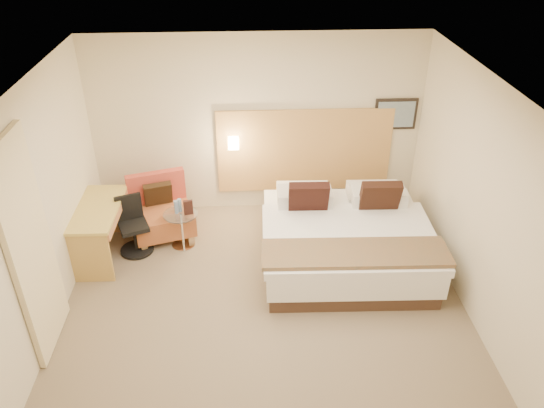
{
  "coord_description": "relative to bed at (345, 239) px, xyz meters",
  "views": [
    {
      "loc": [
        -0.17,
        -4.7,
        4.36
      ],
      "look_at": [
        0.12,
        0.79,
        1.05
      ],
      "focal_mm": 35.0,
      "sensor_mm": 36.0,
      "label": 1
    }
  ],
  "objects": [
    {
      "name": "floor",
      "position": [
        -1.1,
        -1.01,
        -0.36
      ],
      "size": [
        4.8,
        5.0,
        0.02
      ],
      "primitive_type": "cube",
      "color": "#776650",
      "rests_on": "ground"
    },
    {
      "name": "ceiling",
      "position": [
        -1.1,
        -1.01,
        2.36
      ],
      "size": [
        4.8,
        5.0,
        0.02
      ],
      "primitive_type": "cube",
      "color": "white",
      "rests_on": "floor"
    },
    {
      "name": "wall_back",
      "position": [
        -1.1,
        1.5,
        1.0
      ],
      "size": [
        4.8,
        0.02,
        2.7
      ],
      "primitive_type": "cube",
      "color": "beige",
      "rests_on": "floor"
    },
    {
      "name": "wall_left",
      "position": [
        -3.51,
        -1.01,
        1.0
      ],
      "size": [
        0.02,
        5.0,
        2.7
      ],
      "primitive_type": "cube",
      "color": "beige",
      "rests_on": "floor"
    },
    {
      "name": "wall_right",
      "position": [
        1.31,
        -1.01,
        1.0
      ],
      "size": [
        0.02,
        5.0,
        2.7
      ],
      "primitive_type": "cube",
      "color": "beige",
      "rests_on": "floor"
    },
    {
      "name": "headboard_panel",
      "position": [
        -0.4,
        1.46,
        0.6
      ],
      "size": [
        2.6,
        0.04,
        1.3
      ],
      "primitive_type": "cube",
      "color": "#BC8949",
      "rests_on": "wall_back"
    },
    {
      "name": "art_frame",
      "position": [
        0.92,
        1.47,
        1.15
      ],
      "size": [
        0.62,
        0.03,
        0.47
      ],
      "primitive_type": "cube",
      "color": "black",
      "rests_on": "wall_back"
    },
    {
      "name": "art_canvas",
      "position": [
        0.92,
        1.45,
        1.15
      ],
      "size": [
        0.54,
        0.01,
        0.39
      ],
      "primitive_type": "cube",
      "color": "slate",
      "rests_on": "wall_back"
    },
    {
      "name": "lamp_arm",
      "position": [
        -1.45,
        1.41,
        0.8
      ],
      "size": [
        0.02,
        0.12,
        0.02
      ],
      "primitive_type": "cylinder",
      "rotation": [
        1.57,
        0.0,
        0.0
      ],
      "color": "silver",
      "rests_on": "wall_back"
    },
    {
      "name": "lamp_shade",
      "position": [
        -1.45,
        1.35,
        0.8
      ],
      "size": [
        0.15,
        0.15,
        0.15
      ],
      "primitive_type": "cube",
      "color": "beige",
      "rests_on": "wall_back"
    },
    {
      "name": "curtain",
      "position": [
        -3.46,
        -1.26,
        0.87
      ],
      "size": [
        0.06,
        0.9,
        2.42
      ],
      "primitive_type": "cube",
      "color": "beige",
      "rests_on": "wall_left"
    },
    {
      "name": "bottle_a",
      "position": [
        -2.24,
        0.47,
        0.28
      ],
      "size": [
        0.07,
        0.07,
        0.19
      ],
      "primitive_type": "cylinder",
      "rotation": [
        0.0,
        0.0,
        0.18
      ],
      "color": "#7C96C0",
      "rests_on": "side_table"
    },
    {
      "name": "bottle_b",
      "position": [
        -2.2,
        0.52,
        0.28
      ],
      "size": [
        0.07,
        0.07,
        0.19
      ],
      "primitive_type": "cylinder",
      "rotation": [
        0.0,
        0.0,
        0.18
      ],
      "color": "#80A3C7",
      "rests_on": "side_table"
    },
    {
      "name": "menu_folder",
      "position": [
        -2.08,
        0.44,
        0.29
      ],
      "size": [
        0.13,
        0.07,
        0.21
      ],
      "primitive_type": "cube",
      "rotation": [
        0.0,
        0.0,
        0.18
      ],
      "color": "black",
      "rests_on": "side_table"
    },
    {
      "name": "bed",
      "position": [
        0.0,
        0.0,
        0.0
      ],
      "size": [
        2.24,
        2.17,
        1.06
      ],
      "color": "#402B20",
      "rests_on": "floor"
    },
    {
      "name": "lounge_chair",
      "position": [
        -2.51,
        0.8,
        0.0
      ],
      "size": [
        1.0,
        0.93,
        0.87
      ],
      "color": "#AA8350",
      "rests_on": "floor"
    },
    {
      "name": "side_table",
      "position": [
        -2.19,
        0.45,
        -0.05
      ],
      "size": [
        0.55,
        0.55,
        0.53
      ],
      "color": "silver",
      "rests_on": "floor"
    },
    {
      "name": "desk",
      "position": [
        -3.22,
        0.29,
        0.25
      ],
      "size": [
        0.58,
        1.22,
        0.76
      ],
      "color": "gold",
      "rests_on": "floor"
    },
    {
      "name": "desk_chair",
      "position": [
        -2.84,
        0.39,
        -0.01
      ],
      "size": [
        0.59,
        0.59,
        0.8
      ],
      "color": "black",
      "rests_on": "floor"
    }
  ]
}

